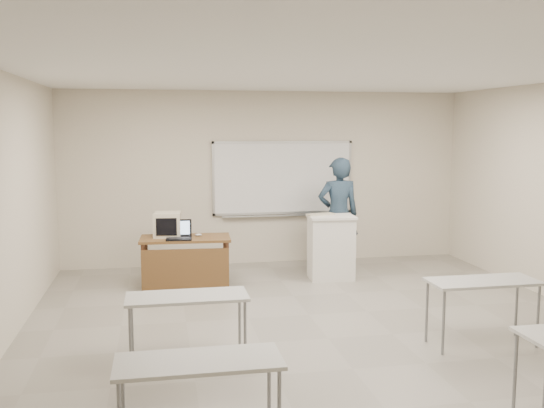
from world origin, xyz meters
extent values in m
cube|color=gray|center=(0.00, 0.00, -0.01)|extent=(7.00, 8.00, 0.01)
cube|color=white|center=(0.30, 3.97, 1.50)|extent=(2.40, 0.03, 1.20)
cube|color=#B7BABC|center=(0.30, 3.97, 2.12)|extent=(2.48, 0.04, 0.04)
cube|color=#B7BABC|center=(0.30, 3.97, 0.88)|extent=(2.48, 0.04, 0.04)
cube|color=#B7BABC|center=(-0.92, 3.97, 1.50)|extent=(0.04, 0.04, 1.28)
cube|color=#B7BABC|center=(1.52, 3.97, 1.50)|extent=(0.04, 0.04, 1.28)
cube|color=#B7BABC|center=(0.30, 3.92, 0.84)|extent=(2.16, 0.07, 0.02)
cube|color=#ACACA6|center=(-1.60, -0.50, 0.71)|extent=(1.20, 0.50, 0.03)
cylinder|color=slate|center=(-2.15, -0.70, 0.35)|extent=(0.03, 0.03, 0.70)
cylinder|color=slate|center=(-1.05, -0.70, 0.35)|extent=(0.03, 0.03, 0.70)
cylinder|color=slate|center=(-2.15, -0.30, 0.35)|extent=(0.03, 0.03, 0.70)
cylinder|color=slate|center=(-1.05, -0.30, 0.35)|extent=(0.03, 0.03, 0.70)
cube|color=#ACACA6|center=(1.60, -0.50, 0.71)|extent=(1.20, 0.50, 0.03)
cylinder|color=slate|center=(1.05, -0.70, 0.35)|extent=(0.03, 0.03, 0.70)
cylinder|color=slate|center=(2.15, -0.70, 0.35)|extent=(0.03, 0.03, 0.70)
cylinder|color=slate|center=(1.05, -0.30, 0.35)|extent=(0.03, 0.03, 0.70)
cylinder|color=slate|center=(2.15, -0.30, 0.35)|extent=(0.03, 0.03, 0.70)
cube|color=#ACACA6|center=(-1.60, -2.20, 0.71)|extent=(1.20, 0.50, 0.03)
cylinder|color=slate|center=(-2.15, -2.00, 0.35)|extent=(0.03, 0.03, 0.70)
cylinder|color=slate|center=(-1.05, -2.00, 0.35)|extent=(0.03, 0.03, 0.70)
cylinder|color=slate|center=(1.05, -2.00, 0.35)|extent=(0.03, 0.03, 0.70)
cube|color=brown|center=(-1.47, 2.60, 0.73)|extent=(1.33, 0.67, 0.04)
cube|color=brown|center=(-1.47, 2.29, 0.32)|extent=(1.26, 0.03, 0.63)
cylinder|color=#472818|center=(-2.08, 2.33, 0.36)|extent=(0.06, 0.06, 0.71)
cylinder|color=#472818|center=(-0.87, 2.33, 0.36)|extent=(0.06, 0.06, 0.71)
cylinder|color=#472818|center=(-2.08, 2.87, 0.36)|extent=(0.06, 0.06, 0.71)
cylinder|color=#472818|center=(-0.87, 2.87, 0.36)|extent=(0.06, 0.06, 0.71)
cube|color=silver|center=(0.80, 2.64, 0.48)|extent=(0.68, 0.48, 0.97)
cube|color=silver|center=(0.80, 2.64, 0.99)|extent=(0.72, 0.52, 0.04)
cube|color=#BFB69B|center=(-1.72, 2.75, 0.93)|extent=(0.38, 0.40, 0.36)
cube|color=#BFB69B|center=(-1.72, 2.53, 0.93)|extent=(0.40, 0.04, 0.38)
cube|color=black|center=(-1.72, 2.51, 0.93)|extent=(0.30, 0.01, 0.26)
cube|color=black|center=(-1.57, 2.42, 0.76)|extent=(0.37, 0.27, 0.02)
cube|color=black|center=(-1.57, 2.41, 0.78)|extent=(0.30, 0.16, 0.01)
cube|color=black|center=(-1.57, 2.59, 0.90)|extent=(0.37, 0.08, 0.25)
cube|color=#A3C1EB|center=(-1.57, 2.58, 0.90)|extent=(0.31, 0.06, 0.19)
ellipsoid|color=#B4B6BC|center=(-1.27, 2.65, 0.77)|extent=(0.11, 0.08, 0.04)
cube|color=#BFB69B|center=(0.65, 2.72, 1.02)|extent=(0.45, 0.23, 0.02)
imported|color=black|center=(1.06, 3.12, 0.95)|extent=(0.70, 0.46, 1.89)
camera|label=1|loc=(-1.86, -6.39, 2.39)|focal=40.00mm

